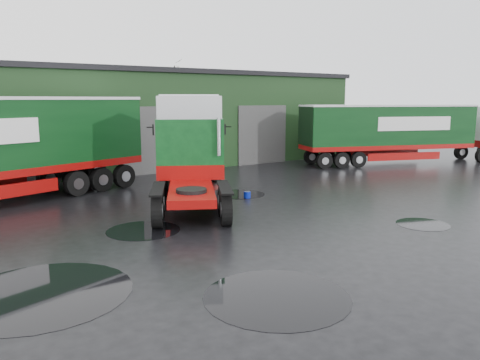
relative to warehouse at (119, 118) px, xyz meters
The scene contains 11 objects.
ground 20.35m from the warehouse, 95.71° to the right, with size 100.00×100.00×0.00m, color black.
warehouse is the anchor object (origin of this frame).
hero_tractor 15.74m from the warehouse, 99.56° to the right, with size 3.16×7.44×4.62m, color #0C4519, non-canonical shape.
lorry_right 18.63m from the warehouse, 36.25° to the right, with size 2.70×15.58×4.09m, color silver, non-canonical shape.
wash_bucket 15.25m from the warehouse, 87.89° to the right, with size 0.31×0.31×0.29m, color #061995.
tree_back_b 12.82m from the warehouse, 51.34° to the left, with size 4.40×4.40×7.50m, color black, non-canonical shape.
puddle_0 24.88m from the warehouse, 101.77° to the right, with size 3.37×3.37×0.01m, color black.
puddle_1 14.42m from the warehouse, 86.92° to the right, with size 2.33×2.33×0.01m, color black.
puddle_2 23.22m from the warehouse, 114.20° to the right, with size 4.12×4.12×0.01m, color black.
puddle_3 22.63m from the warehouse, 81.79° to the right, with size 1.87×1.87×0.01m, color black.
puddle_4 18.43m from the warehouse, 107.41° to the right, with size 2.51×2.51×0.01m, color black.
Camera 1 is at (-9.31, -11.98, 4.43)m, focal length 35.00 mm.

